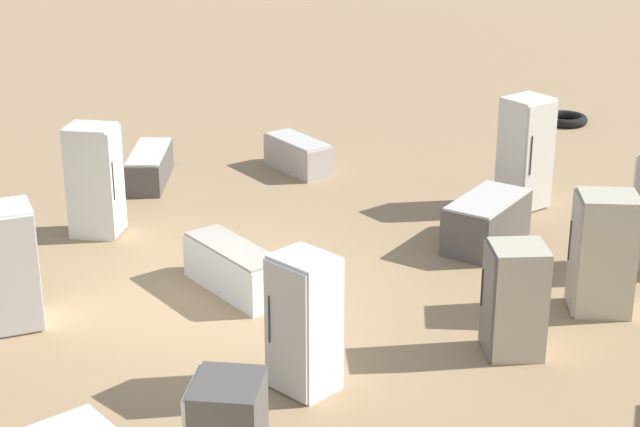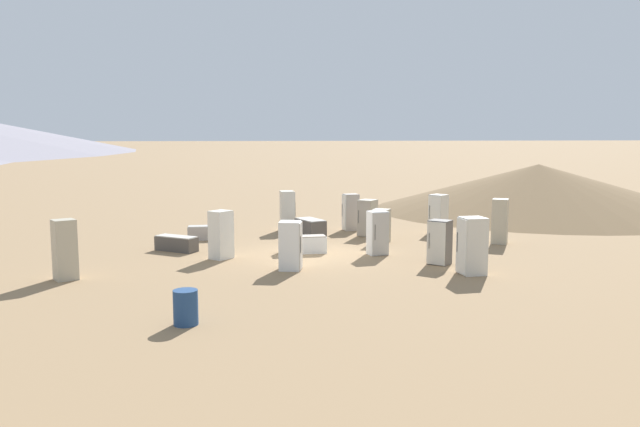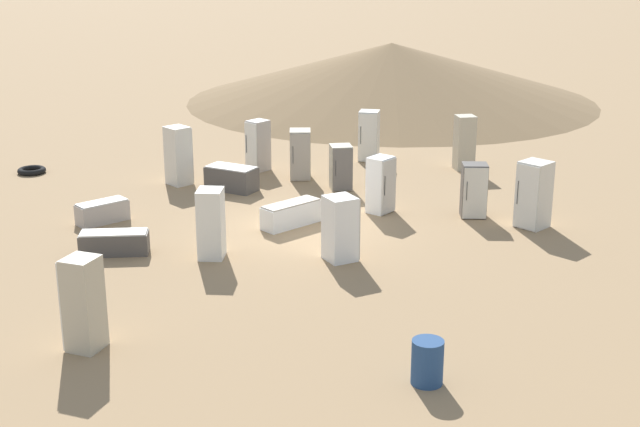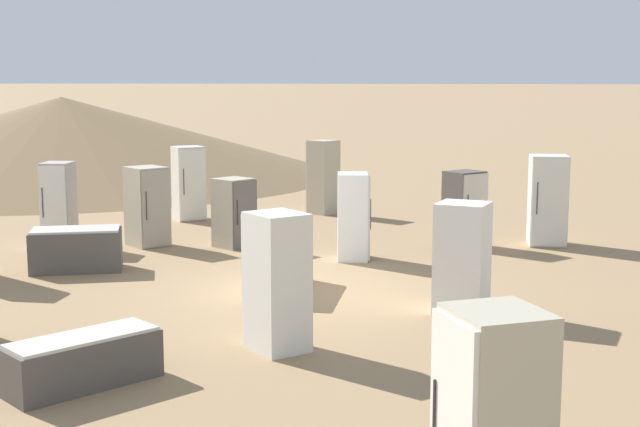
{
  "view_description": "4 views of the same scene",
  "coord_description": "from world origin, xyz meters",
  "px_view_note": "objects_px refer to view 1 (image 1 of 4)",
  "views": [
    {
      "loc": [
        6.97,
        11.32,
        6.36
      ],
      "look_at": [
        -1.43,
        0.37,
        1.1
      ],
      "focal_mm": 60.0,
      "sensor_mm": 36.0,
      "label": 1
    },
    {
      "loc": [
        23.03,
        -3.85,
        4.51
      ],
      "look_at": [
        0.64,
        0.25,
        1.65
      ],
      "focal_mm": 35.0,
      "sensor_mm": 36.0,
      "label": 2
    },
    {
      "loc": [
        17.57,
        -15.73,
        7.9
      ],
      "look_at": [
        1.13,
        -0.53,
        0.77
      ],
      "focal_mm": 50.0,
      "sensor_mm": 36.0,
      "label": 3
    },
    {
      "loc": [
        2.41,
        -14.2,
        3.46
      ],
      "look_at": [
        0.03,
        1.03,
        1.11
      ],
      "focal_mm": 50.0,
      "sensor_mm": 36.0,
      "label": 4
    }
  ],
  "objects_px": {
    "discarded_fridge_6": "(603,253)",
    "discarded_fridge_8": "(487,222)",
    "discarded_fridge_13": "(525,153)",
    "discarded_fridge_14": "(298,155)",
    "discarded_fridge_5": "(304,324)",
    "discarded_fridge_15": "(8,267)",
    "discarded_fridge_2": "(150,167)",
    "scrap_tire": "(565,119)",
    "discarded_fridge_9": "(514,300)",
    "discarded_fridge_1": "(95,181)",
    "discarded_fridge_10": "(234,269)"
  },
  "relations": [
    {
      "from": "discarded_fridge_6",
      "to": "discarded_fridge_8",
      "type": "relative_size",
      "value": 0.93
    },
    {
      "from": "discarded_fridge_5",
      "to": "discarded_fridge_15",
      "type": "distance_m",
      "value": 4.16
    },
    {
      "from": "discarded_fridge_5",
      "to": "discarded_fridge_9",
      "type": "height_order",
      "value": "discarded_fridge_5"
    },
    {
      "from": "discarded_fridge_6",
      "to": "scrap_tire",
      "type": "relative_size",
      "value": 1.74
    },
    {
      "from": "discarded_fridge_14",
      "to": "discarded_fridge_10",
      "type": "bearing_deg",
      "value": 45.79
    },
    {
      "from": "discarded_fridge_8",
      "to": "discarded_fridge_15",
      "type": "distance_m",
      "value": 7.14
    },
    {
      "from": "discarded_fridge_1",
      "to": "discarded_fridge_9",
      "type": "height_order",
      "value": "discarded_fridge_1"
    },
    {
      "from": "discarded_fridge_1",
      "to": "discarded_fridge_2",
      "type": "relative_size",
      "value": 1.02
    },
    {
      "from": "discarded_fridge_8",
      "to": "discarded_fridge_13",
      "type": "xyz_separation_m",
      "value": [
        -1.72,
        -0.82,
        0.57
      ]
    },
    {
      "from": "discarded_fridge_6",
      "to": "discarded_fridge_8",
      "type": "height_order",
      "value": "discarded_fridge_6"
    },
    {
      "from": "discarded_fridge_2",
      "to": "discarded_fridge_9",
      "type": "distance_m",
      "value": 8.46
    },
    {
      "from": "discarded_fridge_14",
      "to": "discarded_fridge_15",
      "type": "height_order",
      "value": "discarded_fridge_15"
    },
    {
      "from": "discarded_fridge_13",
      "to": "discarded_fridge_2",
      "type": "bearing_deg",
      "value": -48.57
    },
    {
      "from": "discarded_fridge_15",
      "to": "scrap_tire",
      "type": "relative_size",
      "value": 1.74
    },
    {
      "from": "discarded_fridge_2",
      "to": "discarded_fridge_9",
      "type": "bearing_deg",
      "value": 130.76
    },
    {
      "from": "discarded_fridge_6",
      "to": "discarded_fridge_8",
      "type": "bearing_deg",
      "value": 31.48
    },
    {
      "from": "discarded_fridge_9",
      "to": "discarded_fridge_10",
      "type": "xyz_separation_m",
      "value": [
        1.74,
        -3.61,
        -0.38
      ]
    },
    {
      "from": "discarded_fridge_6",
      "to": "discarded_fridge_13",
      "type": "bearing_deg",
      "value": 8.61
    },
    {
      "from": "discarded_fridge_10",
      "to": "discarded_fridge_1",
      "type": "bearing_deg",
      "value": 100.0
    },
    {
      "from": "discarded_fridge_6",
      "to": "discarded_fridge_13",
      "type": "height_order",
      "value": "discarded_fridge_13"
    },
    {
      "from": "discarded_fridge_1",
      "to": "discarded_fridge_9",
      "type": "xyz_separation_m",
      "value": [
        -2.28,
        6.74,
        -0.18
      ]
    },
    {
      "from": "discarded_fridge_6",
      "to": "discarded_fridge_14",
      "type": "relative_size",
      "value": 1.13
    },
    {
      "from": "discarded_fridge_14",
      "to": "discarded_fridge_1",
      "type": "bearing_deg",
      "value": 9.61
    },
    {
      "from": "discarded_fridge_5",
      "to": "discarded_fridge_15",
      "type": "relative_size",
      "value": 1.01
    },
    {
      "from": "discarded_fridge_1",
      "to": "discarded_fridge_15",
      "type": "height_order",
      "value": "discarded_fridge_1"
    },
    {
      "from": "discarded_fridge_8",
      "to": "discarded_fridge_13",
      "type": "height_order",
      "value": "discarded_fridge_13"
    },
    {
      "from": "discarded_fridge_13",
      "to": "discarded_fridge_14",
      "type": "height_order",
      "value": "discarded_fridge_13"
    },
    {
      "from": "discarded_fridge_8",
      "to": "discarded_fridge_9",
      "type": "distance_m",
      "value": 3.5
    },
    {
      "from": "discarded_fridge_5",
      "to": "discarded_fridge_6",
      "type": "relative_size",
      "value": 1.01
    },
    {
      "from": "discarded_fridge_1",
      "to": "discarded_fridge_15",
      "type": "relative_size",
      "value": 1.08
    },
    {
      "from": "discarded_fridge_8",
      "to": "discarded_fridge_15",
      "type": "xyz_separation_m",
      "value": [
        6.89,
        -1.83,
        0.44
      ]
    },
    {
      "from": "discarded_fridge_8",
      "to": "scrap_tire",
      "type": "bearing_deg",
      "value": 101.76
    },
    {
      "from": "discarded_fridge_8",
      "to": "discarded_fridge_15",
      "type": "relative_size",
      "value": 1.08
    },
    {
      "from": "discarded_fridge_14",
      "to": "scrap_tire",
      "type": "distance_m",
      "value": 6.51
    },
    {
      "from": "discarded_fridge_2",
      "to": "scrap_tire",
      "type": "xyz_separation_m",
      "value": [
        -8.95,
        2.03,
        -0.2
      ]
    },
    {
      "from": "discarded_fridge_9",
      "to": "scrap_tire",
      "type": "xyz_separation_m",
      "value": [
        -8.55,
        -6.41,
        -0.62
      ]
    },
    {
      "from": "discarded_fridge_2",
      "to": "discarded_fridge_8",
      "type": "xyz_separation_m",
      "value": [
        -2.67,
        5.79,
        0.09
      ]
    },
    {
      "from": "discarded_fridge_1",
      "to": "discarded_fridge_9",
      "type": "distance_m",
      "value": 7.11
    },
    {
      "from": "discarded_fridge_10",
      "to": "discarded_fridge_15",
      "type": "bearing_deg",
      "value": 163.5
    },
    {
      "from": "discarded_fridge_2",
      "to": "discarded_fridge_9",
      "type": "relative_size",
      "value": 1.22
    },
    {
      "from": "discarded_fridge_10",
      "to": "discarded_fridge_13",
      "type": "distance_m",
      "value": 5.76
    },
    {
      "from": "discarded_fridge_10",
      "to": "scrap_tire",
      "type": "xyz_separation_m",
      "value": [
        -10.29,
        -2.79,
        -0.24
      ]
    },
    {
      "from": "discarded_fridge_5",
      "to": "discarded_fridge_15",
      "type": "bearing_deg",
      "value": 21.29
    },
    {
      "from": "discarded_fridge_13",
      "to": "scrap_tire",
      "type": "height_order",
      "value": "discarded_fridge_13"
    },
    {
      "from": "discarded_fridge_1",
      "to": "discarded_fridge_15",
      "type": "distance_m",
      "value": 3.26
    },
    {
      "from": "discarded_fridge_1",
      "to": "discarded_fridge_10",
      "type": "height_order",
      "value": "discarded_fridge_1"
    },
    {
      "from": "discarded_fridge_13",
      "to": "discarded_fridge_14",
      "type": "distance_m",
      "value": 4.35
    },
    {
      "from": "discarded_fridge_10",
      "to": "discarded_fridge_9",
      "type": "bearing_deg",
      "value": -64.13
    },
    {
      "from": "discarded_fridge_2",
      "to": "discarded_fridge_15",
      "type": "distance_m",
      "value": 5.81
    },
    {
      "from": "discarded_fridge_5",
      "to": "scrap_tire",
      "type": "bearing_deg",
      "value": -71.86
    }
  ]
}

